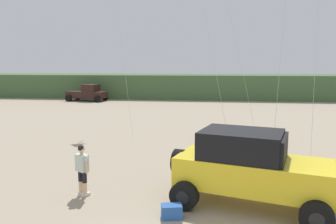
# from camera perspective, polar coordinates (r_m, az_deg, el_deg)

# --- Properties ---
(dune_ridge) EXTENTS (90.00, 9.52, 2.99)m
(dune_ridge) POSITION_cam_1_polar(r_m,az_deg,el_deg) (44.78, 2.13, 4.57)
(dune_ridge) COLOR #426038
(dune_ridge) RESTS_ON ground_plane
(jeep) EXTENTS (5.02, 3.47, 2.26)m
(jeep) POSITION_cam_1_polar(r_m,az_deg,el_deg) (10.14, 13.99, -9.16)
(jeep) COLOR yellow
(jeep) RESTS_ON ground_plane
(person_watching) EXTENTS (0.53, 0.45, 1.67)m
(person_watching) POSITION_cam_1_polar(r_m,az_deg,el_deg) (11.01, -14.58, -9.23)
(person_watching) COLOR #DBB28E
(person_watching) RESTS_ON ground_plane
(cooler_box) EXTENTS (0.63, 0.47, 0.38)m
(cooler_box) POSITION_cam_1_polar(r_m,az_deg,el_deg) (9.45, 0.63, -16.79)
(cooler_box) COLOR #23519E
(cooler_box) RESTS_ON ground_plane
(distant_pickup) EXTENTS (4.81, 2.92, 1.98)m
(distant_pickup) POSITION_cam_1_polar(r_m,az_deg,el_deg) (40.41, -13.65, 3.18)
(distant_pickup) COLOR black
(distant_pickup) RESTS_ON ground_plane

